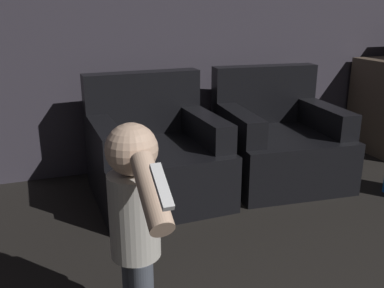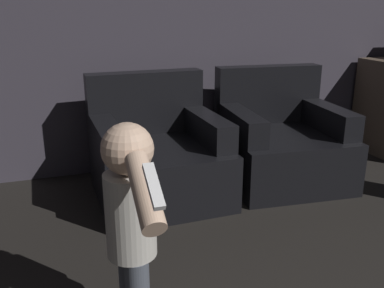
{
  "view_description": "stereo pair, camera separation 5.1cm",
  "coord_description": "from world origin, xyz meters",
  "views": [
    {
      "loc": [
        -0.93,
        0.95,
        1.37
      ],
      "look_at": [
        -0.13,
        3.15,
        0.62
      ],
      "focal_mm": 40.0,
      "sensor_mm": 36.0,
      "label": 1
    },
    {
      "loc": [
        -0.88,
        0.93,
        1.37
      ],
      "look_at": [
        -0.13,
        3.15,
        0.62
      ],
      "focal_mm": 40.0,
      "sensor_mm": 36.0,
      "label": 2
    }
  ],
  "objects": [
    {
      "name": "wall_back",
      "position": [
        0.0,
        4.5,
        1.3
      ],
      "size": [
        8.4,
        0.05,
        2.6
      ],
      "color": "#3D3842",
      "rests_on": "ground_plane"
    },
    {
      "name": "armchair_left",
      "position": [
        -0.16,
        3.85,
        0.31
      ],
      "size": [
        0.93,
        0.92,
        0.89
      ],
      "rotation": [
        0.0,
        0.0,
        0.03
      ],
      "color": "black",
      "rests_on": "ground_plane"
    },
    {
      "name": "armchair_right",
      "position": [
        0.88,
        3.85,
        0.31
      ],
      "size": [
        0.98,
        0.97,
        0.89
      ],
      "rotation": [
        0.0,
        0.0,
        -0.09
      ],
      "color": "black",
      "rests_on": "ground_plane"
    },
    {
      "name": "person_toddler",
      "position": [
        -0.61,
        2.49,
        0.56
      ],
      "size": [
        0.21,
        0.64,
        0.95
      ],
      "rotation": [
        0.0,
        0.0,
        1.63
      ],
      "color": "#474C56",
      "rests_on": "ground_plane"
    }
  ]
}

